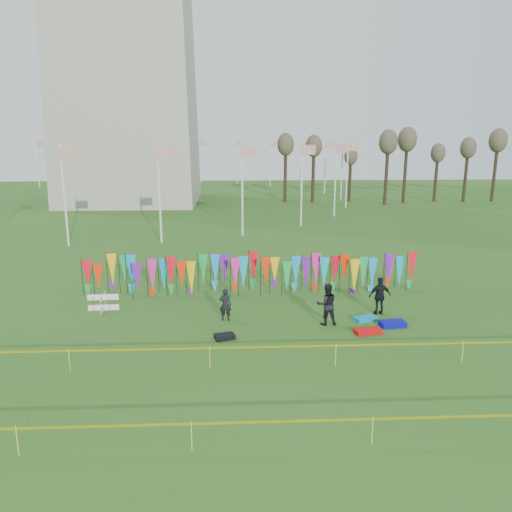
{
  "coord_description": "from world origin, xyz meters",
  "views": [
    {
      "loc": [
        -0.9,
        -19.63,
        8.56
      ],
      "look_at": [
        0.34,
        6.0,
        2.38
      ],
      "focal_mm": 35.0,
      "sensor_mm": 36.0,
      "label": 1
    }
  ],
  "objects_px": {
    "person_mid": "(327,304)",
    "person_right": "(380,296)",
    "box_kite": "(103,302)",
    "kite_bag_teal": "(365,319)",
    "kite_bag_black": "(225,336)",
    "kite_bag_blue": "(393,324)",
    "kite_bag_red": "(368,331)",
    "person_left": "(225,304)"
  },
  "relations": [
    {
      "from": "person_left",
      "to": "kite_bag_black",
      "type": "bearing_deg",
      "value": 97.86
    },
    {
      "from": "kite_bag_black",
      "to": "box_kite",
      "type": "bearing_deg",
      "value": 147.68
    },
    {
      "from": "kite_bag_teal",
      "to": "kite_bag_blue",
      "type": "bearing_deg",
      "value": -36.01
    },
    {
      "from": "box_kite",
      "to": "person_right",
      "type": "height_order",
      "value": "person_right"
    },
    {
      "from": "kite_bag_red",
      "to": "kite_bag_teal",
      "type": "height_order",
      "value": "kite_bag_red"
    },
    {
      "from": "person_right",
      "to": "kite_bag_blue",
      "type": "distance_m",
      "value": 1.85
    },
    {
      "from": "person_right",
      "to": "kite_bag_black",
      "type": "xyz_separation_m",
      "value": [
        -7.58,
        -2.72,
        -0.84
      ]
    },
    {
      "from": "kite_bag_teal",
      "to": "box_kite",
      "type": "bearing_deg",
      "value": 171.0
    },
    {
      "from": "person_mid",
      "to": "kite_bag_black",
      "type": "height_order",
      "value": "person_mid"
    },
    {
      "from": "box_kite",
      "to": "person_left",
      "type": "distance_m",
      "value": 6.37
    },
    {
      "from": "person_mid",
      "to": "kite_bag_blue",
      "type": "height_order",
      "value": "person_mid"
    },
    {
      "from": "box_kite",
      "to": "kite_bag_blue",
      "type": "bearing_deg",
      "value": -11.44
    },
    {
      "from": "person_left",
      "to": "kite_bag_blue",
      "type": "xyz_separation_m",
      "value": [
        7.72,
        -1.17,
        -0.67
      ]
    },
    {
      "from": "box_kite",
      "to": "kite_bag_black",
      "type": "relative_size",
      "value": 1.0
    },
    {
      "from": "box_kite",
      "to": "kite_bag_blue",
      "type": "xyz_separation_m",
      "value": [
        13.87,
        -2.81,
        -0.31
      ]
    },
    {
      "from": "person_left",
      "to": "person_mid",
      "type": "relative_size",
      "value": 0.8
    },
    {
      "from": "kite_bag_red",
      "to": "box_kite",
      "type": "bearing_deg",
      "value": 163.86
    },
    {
      "from": "kite_bag_black",
      "to": "kite_bag_teal",
      "type": "relative_size",
      "value": 0.79
    },
    {
      "from": "kite_bag_teal",
      "to": "person_mid",
      "type": "bearing_deg",
      "value": -169.09
    },
    {
      "from": "person_left",
      "to": "kite_bag_red",
      "type": "xyz_separation_m",
      "value": [
        6.35,
        -1.98,
        -0.68
      ]
    },
    {
      "from": "person_left",
      "to": "kite_bag_teal",
      "type": "height_order",
      "value": "person_left"
    },
    {
      "from": "person_right",
      "to": "kite_bag_teal",
      "type": "bearing_deg",
      "value": 37.95
    },
    {
      "from": "person_right",
      "to": "kite_bag_teal",
      "type": "height_order",
      "value": "person_right"
    },
    {
      "from": "person_left",
      "to": "kite_bag_red",
      "type": "relative_size",
      "value": 1.32
    },
    {
      "from": "person_mid",
      "to": "person_right",
      "type": "xyz_separation_m",
      "value": [
        2.86,
        1.24,
        -0.04
      ]
    },
    {
      "from": "kite_bag_black",
      "to": "kite_bag_teal",
      "type": "xyz_separation_m",
      "value": [
        6.66,
        1.85,
        0.0
      ]
    },
    {
      "from": "kite_bag_blue",
      "to": "person_right",
      "type": "bearing_deg",
      "value": 95.5
    },
    {
      "from": "person_mid",
      "to": "kite_bag_black",
      "type": "relative_size",
      "value": 2.28
    },
    {
      "from": "kite_bag_blue",
      "to": "kite_bag_teal",
      "type": "relative_size",
      "value": 1.07
    },
    {
      "from": "person_mid",
      "to": "kite_bag_red",
      "type": "distance_m",
      "value": 2.23
    },
    {
      "from": "person_mid",
      "to": "kite_bag_red",
      "type": "bearing_deg",
      "value": 139.46
    },
    {
      "from": "box_kite",
      "to": "kite_bag_teal",
      "type": "height_order",
      "value": "box_kite"
    },
    {
      "from": "kite_bag_red",
      "to": "kite_bag_teal",
      "type": "xyz_separation_m",
      "value": [
        0.29,
        1.59,
        -0.01
      ]
    },
    {
      "from": "person_mid",
      "to": "kite_bag_blue",
      "type": "xyz_separation_m",
      "value": [
        3.02,
        -0.41,
        -0.86
      ]
    },
    {
      "from": "kite_bag_black",
      "to": "person_right",
      "type": "bearing_deg",
      "value": 19.74
    },
    {
      "from": "person_mid",
      "to": "kite_bag_teal",
      "type": "xyz_separation_m",
      "value": [
        1.95,
        0.37,
        -0.88
      ]
    },
    {
      "from": "person_mid",
      "to": "person_right",
      "type": "bearing_deg",
      "value": -160.69
    },
    {
      "from": "box_kite",
      "to": "kite_bag_teal",
      "type": "bearing_deg",
      "value": -9.0
    },
    {
      "from": "kite_bag_black",
      "to": "kite_bag_teal",
      "type": "bearing_deg",
      "value": 15.55
    },
    {
      "from": "kite_bag_black",
      "to": "person_left",
      "type": "bearing_deg",
      "value": 89.6
    },
    {
      "from": "person_mid",
      "to": "person_right",
      "type": "distance_m",
      "value": 3.12
    },
    {
      "from": "kite_bag_black",
      "to": "kite_bag_red",
      "type": "bearing_deg",
      "value": 2.36
    }
  ]
}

